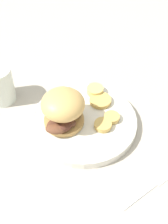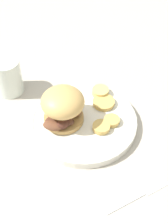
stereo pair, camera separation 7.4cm
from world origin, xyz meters
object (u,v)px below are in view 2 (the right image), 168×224
(dinner_plate, at_px, (84,121))
(fork, at_px, (138,194))
(drinking_glass, at_px, (8,77))
(sandwich, at_px, (63,106))

(dinner_plate, bearing_deg, fork, -50.86)
(fork, distance_m, drinking_glass, 0.45)
(dinner_plate, distance_m, sandwich, 0.08)
(sandwich, distance_m, drinking_glass, 0.20)
(drinking_glass, bearing_deg, sandwich, -31.42)
(sandwich, height_order, fork, sandwich)
(dinner_plate, bearing_deg, sandwich, -166.89)
(sandwich, relative_size, drinking_glass, 1.08)
(fork, bearing_deg, dinner_plate, 129.14)
(drinking_glass, bearing_deg, dinner_plate, -23.09)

